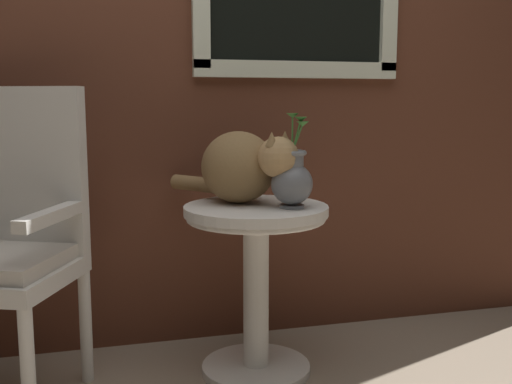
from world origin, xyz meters
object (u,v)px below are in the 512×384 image
wicker_chair (5,233)px  cat (242,166)px  pewter_vase_with_ivy (292,179)px  wicker_side_table (256,259)px

wicker_chair → cat: 0.86m
wicker_chair → cat: wicker_chair is taller
wicker_chair → pewter_vase_with_ivy: bearing=-8.7°
wicker_side_table → pewter_vase_with_ivy: pewter_vase_with_ivy is taller
wicker_side_table → wicker_chair: 0.88m
wicker_side_table → pewter_vase_with_ivy: bearing=-36.6°
cat → pewter_vase_with_ivy: 0.21m
wicker_chair → cat: size_ratio=2.15×
cat → pewter_vase_with_ivy: pewter_vase_with_ivy is taller
wicker_chair → pewter_vase_with_ivy: size_ratio=3.19×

